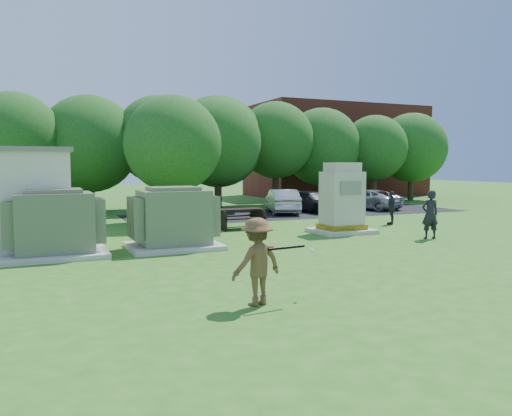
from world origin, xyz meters
name	(u,v)px	position (x,y,z in m)	size (l,w,h in m)	color
ground	(314,266)	(0.00, 0.00, 0.00)	(120.00, 120.00, 0.00)	#2D6619
brick_building	(335,151)	(18.00, 27.00, 4.00)	(15.00, 8.00, 8.00)	maroon
parking_strip	(301,213)	(7.00, 13.50, 0.01)	(20.00, 6.00, 0.01)	#232326
transformer_left	(55,225)	(-6.50, 4.50, 0.97)	(3.00, 2.40, 2.07)	beige
transformer_right	(174,220)	(-2.80, 4.50, 0.97)	(3.00, 2.40, 2.07)	beige
generator_cabinet	(342,202)	(4.49, 5.45, 1.27)	(2.37, 1.94, 2.89)	beige
picnic_table	(239,216)	(1.13, 8.42, 0.55)	(2.05, 1.54, 0.88)	black
batter	(257,262)	(-2.99, -2.85, 0.88)	(1.13, 0.65, 1.76)	brown
person_by_generator	(430,215)	(6.62, 2.70, 0.92)	(0.67, 0.44, 1.85)	black
person_walking_right	(392,208)	(8.23, 6.92, 0.79)	(0.92, 0.38, 1.58)	#27262C
car_white	(184,205)	(-0.06, 13.11, 0.73)	(1.73, 4.29, 1.46)	white
car_silver_a	(282,201)	(5.96, 13.81, 0.70)	(1.47, 4.23, 1.39)	#A1A2A6
car_dark	(313,202)	(7.91, 13.63, 0.61)	(1.70, 4.19, 1.22)	black
car_silver_b	(366,199)	(11.99, 14.02, 0.62)	(2.06, 4.46, 1.24)	#A9A9AE
batting_equipment	(287,248)	(-2.36, -2.95, 1.12)	(1.26, 0.41, 0.25)	black
tree_row	(188,143)	(1.75, 18.50, 4.15)	(41.30, 13.30, 7.30)	#47301E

